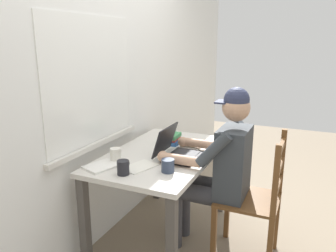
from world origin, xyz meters
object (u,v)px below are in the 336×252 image
object	(u,v)px
wooden_chair	(256,200)
coffee_mug_spare	(123,167)
desk	(162,164)
computer_mouse	(196,144)
book_stack_main	(171,138)
coffee_mug_white	(116,155)
seated_person	(218,164)
laptop	(176,150)
landscape_photo_print	(166,135)
coffee_mug_dark	(168,165)

from	to	relation	value
wooden_chair	coffee_mug_spare	bearing A→B (deg)	121.32
desk	wooden_chair	distance (m)	0.75
computer_mouse	book_stack_main	distance (m)	0.22
coffee_mug_white	book_stack_main	distance (m)	0.59
seated_person	wooden_chair	distance (m)	0.36
laptop	book_stack_main	distance (m)	0.33
book_stack_main	landscape_photo_print	world-z (taller)	book_stack_main
computer_mouse	coffee_mug_white	distance (m)	0.70
laptop	landscape_photo_print	distance (m)	0.58
seated_person	landscape_photo_print	xyz separation A→B (m)	(0.46, 0.63, 0.02)
coffee_mug_spare	computer_mouse	bearing A→B (deg)	-17.40
wooden_chair	book_stack_main	distance (m)	0.86
coffee_mug_dark	landscape_photo_print	world-z (taller)	coffee_mug_dark
seated_person	landscape_photo_print	distance (m)	0.78
wooden_chair	book_stack_main	size ratio (longest dim) A/B	4.89
laptop	wooden_chair	bearing A→B (deg)	-87.49
coffee_mug_dark	laptop	bearing A→B (deg)	12.36
seated_person	landscape_photo_print	bearing A→B (deg)	53.75
desk	coffee_mug_dark	xyz separation A→B (m)	(-0.33, -0.20, 0.14)
laptop	coffee_mug_dark	size ratio (longest dim) A/B	2.64
computer_mouse	seated_person	bearing A→B (deg)	-135.39
laptop	coffee_mug_white	xyz separation A→B (m)	(-0.27, 0.36, -0.00)
wooden_chair	coffee_mug_spare	distance (m)	0.96
wooden_chair	book_stack_main	bearing A→B (deg)	70.99
seated_person	computer_mouse	bearing A→B (deg)	44.61
laptop	coffee_mug_dark	xyz separation A→B (m)	(-0.29, -0.06, -0.01)
desk	landscape_photo_print	size ratio (longest dim) A/B	9.58
desk	book_stack_main	world-z (taller)	book_stack_main
coffee_mug_dark	wooden_chair	bearing A→B (deg)	-59.14
desk	coffee_mug_white	xyz separation A→B (m)	(-0.31, 0.22, 0.15)
computer_mouse	landscape_photo_print	size ratio (longest dim) A/B	0.77
desk	book_stack_main	distance (m)	0.29
desk	wooden_chair	bearing A→B (deg)	-91.03
coffee_mug_spare	book_stack_main	world-z (taller)	coffee_mug_spare
book_stack_main	seated_person	bearing A→B (deg)	-118.57
laptop	coffee_mug_dark	distance (m)	0.30
coffee_mug_dark	coffee_mug_spare	bearing A→B (deg)	122.31
seated_person	coffee_mug_white	world-z (taller)	seated_person
coffee_mug_white	coffee_mug_dark	distance (m)	0.42
coffee_mug_white	landscape_photo_print	size ratio (longest dim) A/B	0.87
coffee_mug_dark	landscape_photo_print	xyz separation A→B (m)	(0.78, 0.37, -0.04)
laptop	coffee_mug_white	size ratio (longest dim) A/B	2.92
coffee_mug_spare	landscape_photo_print	world-z (taller)	coffee_mug_spare
laptop	coffee_mug_spare	distance (m)	0.49
seated_person	wooden_chair	world-z (taller)	seated_person
computer_mouse	wooden_chair	bearing A→B (deg)	-116.34
seated_person	desk	bearing A→B (deg)	88.33
coffee_mug_white	coffee_mug_dark	world-z (taller)	coffee_mug_white
computer_mouse	coffee_mug_dark	size ratio (longest dim) A/B	0.80
coffee_mug_white	coffee_mug_dark	size ratio (longest dim) A/B	0.90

